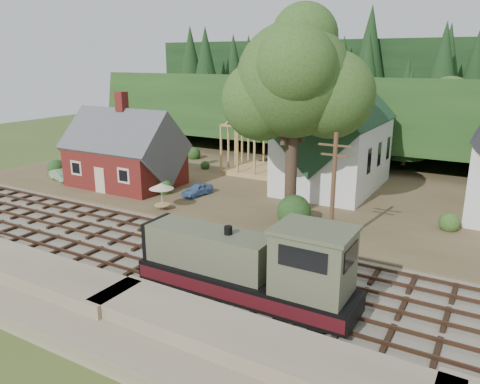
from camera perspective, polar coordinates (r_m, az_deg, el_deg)
The scene contains 16 objects.
ground at distance 30.03m, azimuth -5.41°, elevation -8.33°, with size 140.00×140.00×0.00m, color #384C1E.
embankment at distance 24.43m, azimuth -17.37°, elevation -15.16°, with size 64.00×5.00×1.60m, color #7F7259.
railroad_bed at distance 30.00m, azimuth -5.41°, elevation -8.19°, with size 64.00×11.00×0.16m, color #726B5B.
village_flat at distance 44.97m, azimuth 7.89°, elevation 0.14°, with size 64.00×26.00×0.30m, color brown.
hillside at distance 67.32m, azimuth 15.69°, elevation 4.87°, with size 70.00×28.00×8.00m, color #1E3F19.
ridge at distance 82.72m, azimuth 18.53°, elevation 6.63°, with size 80.00×20.00×12.00m, color black.
depot at distance 47.02m, azimuth -13.81°, elevation 4.37°, with size 10.80×7.41×9.00m.
church at distance 44.75m, azimuth 11.34°, elevation 6.50°, with size 8.40×15.17×13.00m.
timber_frame at distance 50.21m, azimuth 3.40°, elevation 5.58°, with size 8.20×6.20×6.99m.
lattice_tower at distance 54.87m, azimuth 6.41°, elevation 13.52°, with size 3.20×3.20×12.12m.
big_tree at distance 35.20m, azimuth 6.86°, elevation 12.45°, with size 10.90×8.40×14.70m.
telegraph_pole_near at distance 29.97m, azimuth 11.27°, elevation 0.02°, with size 2.20×0.28×8.00m.
locomotive at distance 24.11m, azimuth 1.51°, elevation -9.20°, with size 11.67×2.92×4.68m.
car_blue at distance 42.61m, azimuth -5.21°, elevation 0.30°, with size 1.29×3.19×1.09m, color #567DB9.
car_green at distance 51.14m, azimuth -21.04°, elevation 1.94°, with size 1.13×3.24×1.07m, color #84B77F.
patio_set at distance 38.62m, azimuth -9.56°, elevation 0.59°, with size 2.02×2.02×2.25m.
Camera 1 is at (16.00, -22.21, 12.36)m, focal length 35.00 mm.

